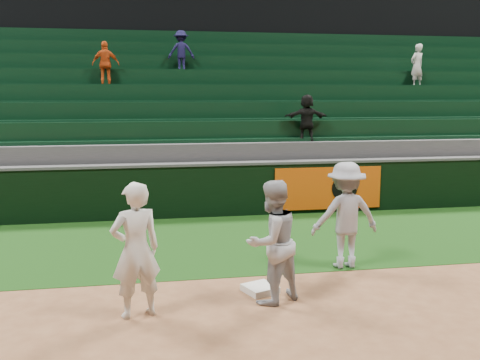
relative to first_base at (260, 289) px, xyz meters
name	(u,v)px	position (x,y,z in m)	size (l,w,h in m)	color
ground	(241,300)	(-0.33, -0.25, -0.05)	(70.00, 70.00, 0.00)	brown
foul_grass	(213,241)	(-0.33, 2.75, -0.04)	(36.00, 4.20, 0.01)	black
upper_deck	(171,20)	(-0.33, 17.20, 5.95)	(40.00, 12.00, 12.00)	black
first_base	(260,289)	(0.00, 0.00, 0.00)	(0.42, 0.42, 0.09)	white
first_baseman	(136,250)	(-1.72, -0.55, 0.82)	(0.64, 0.42, 1.74)	silver
baserunner	(272,242)	(0.08, -0.37, 0.79)	(0.82, 0.64, 1.68)	#A5A7AF
base_coach	(345,215)	(1.59, 0.85, 0.82)	(1.12, 0.64, 1.73)	#9495A0
field_wall	(202,189)	(-0.30, 4.95, 0.59)	(36.00, 0.45, 1.25)	black
stadium_seating	(188,132)	(-0.33, 8.72, 1.65)	(36.00, 5.95, 4.85)	#393A3C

